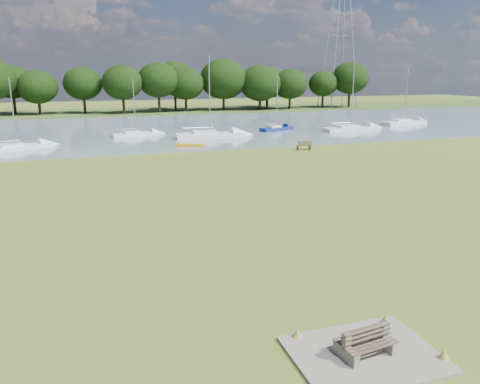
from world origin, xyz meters
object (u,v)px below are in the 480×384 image
object	(u,v)px
riverbank_bench	(304,146)
kayak	(190,145)
sailboat_5	(350,127)
pylon	(341,13)
sailboat_2	(403,121)
bench_pair	(366,342)
sailboat_7	(16,146)
sailboat_8	(135,133)
sailboat_1	(209,133)
sailboat_3	(276,127)

from	to	relation	value
riverbank_bench	kayak	size ratio (longest dim) A/B	0.51
riverbank_bench	sailboat_5	size ratio (longest dim) A/B	0.17
riverbank_bench	pylon	bearing A→B (deg)	61.74
pylon	riverbank_bench	bearing A→B (deg)	-122.34
sailboat_2	sailboat_5	bearing A→B (deg)	-171.75
kayak	pylon	bearing A→B (deg)	68.63
bench_pair	sailboat_7	xyz separation A→B (m)	(-14.49, 42.63, -0.01)
riverbank_bench	kayak	xyz separation A→B (m)	(-10.88, 5.53, -0.28)
sailboat_8	kayak	bearing A→B (deg)	-76.61
sailboat_7	sailboat_8	xyz separation A→B (m)	(12.77, 6.56, 0.01)
sailboat_1	sailboat_7	bearing A→B (deg)	-169.20
riverbank_bench	bench_pair	bearing A→B (deg)	-108.54
kayak	sailboat_7	size ratio (longest dim) A/B	0.42
sailboat_1	sailboat_3	distance (m)	11.11
sailboat_2	sailboat_8	world-z (taller)	sailboat_2
sailboat_2	sailboat_8	distance (m)	40.19
bench_pair	sailboat_5	distance (m)	53.26
sailboat_5	sailboat_2	bearing A→B (deg)	16.12
bench_pair	sailboat_1	distance (m)	45.74
sailboat_2	sailboat_7	bearing A→B (deg)	176.61
sailboat_2	sailboat_3	xyz separation A→B (m)	(-21.25, -1.07, -0.06)
sailboat_2	sailboat_3	distance (m)	21.28
sailboat_8	sailboat_5	bearing A→B (deg)	-18.50
bench_pair	sailboat_3	world-z (taller)	sailboat_3
sailboat_1	sailboat_2	world-z (taller)	sailboat_1
kayak	pylon	xyz separation A→B (m)	(42.81, 44.91, 19.61)
bench_pair	sailboat_5	size ratio (longest dim) A/B	0.19
bench_pair	sailboat_7	distance (m)	45.03
sailboat_8	bench_pair	bearing A→B (deg)	-100.14
bench_pair	sailboat_2	bearing A→B (deg)	44.80
bench_pair	sailboat_2	size ratio (longest dim) A/B	0.19
kayak	sailboat_1	size ratio (longest dim) A/B	0.32
riverbank_bench	sailboat_2	size ratio (longest dim) A/B	0.17
sailboat_3	sailboat_7	distance (m)	32.35
kayak	sailboat_3	bearing A→B (deg)	57.73
sailboat_2	sailboat_7	size ratio (longest dim) A/B	1.25
sailboat_5	sailboat_1	bearing A→B (deg)	178.59
sailboat_8	sailboat_3	bearing A→B (deg)	-12.35
sailboat_2	sailboat_7	distance (m)	53.48
bench_pair	sailboat_5	world-z (taller)	sailboat_5
bench_pair	sailboat_2	world-z (taller)	sailboat_2
pylon	sailboat_8	size ratio (longest dim) A/B	4.62
sailboat_1	sailboat_8	bearing A→B (deg)	158.88
kayak	sailboat_3	world-z (taller)	sailboat_3
pylon	sailboat_2	bearing A→B (deg)	-102.46
bench_pair	kayak	distance (m)	39.21
sailboat_3	sailboat_5	size ratio (longest dim) A/B	0.86
sailboat_1	bench_pair	bearing A→B (deg)	-94.70
riverbank_bench	sailboat_5	xyz separation A→B (m)	(12.83, 12.46, 0.03)
bench_pair	sailboat_8	bearing A→B (deg)	84.25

